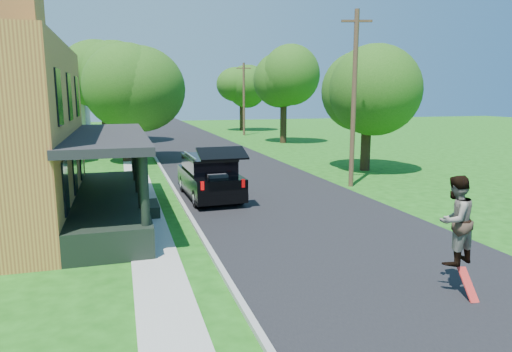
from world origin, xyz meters
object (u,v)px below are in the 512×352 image
object	(u,v)px
tree_right_near	(367,81)
black_suv	(210,177)
utility_pole_near	(354,98)
skateboarder	(455,220)

from	to	relation	value
tree_right_near	black_suv	bearing A→B (deg)	-155.22
black_suv	utility_pole_near	size ratio (longest dim) A/B	0.64
skateboarder	tree_right_near	bearing A→B (deg)	-131.59
black_suv	utility_pole_near	distance (m)	7.99
tree_right_near	utility_pole_near	bearing A→B (deg)	-126.68
utility_pole_near	black_suv	bearing A→B (deg)	-158.66
black_suv	tree_right_near	size ratio (longest dim) A/B	0.66
tree_right_near	utility_pole_near	size ratio (longest dim) A/B	0.96
skateboarder	tree_right_near	distance (m)	17.69
black_suv	skateboarder	bearing A→B (deg)	-74.47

